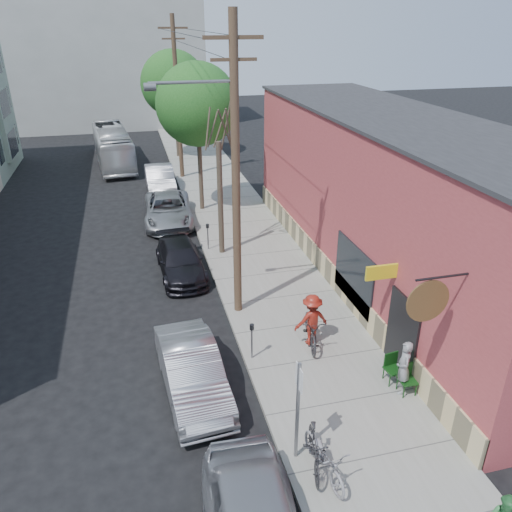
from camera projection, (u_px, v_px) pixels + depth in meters
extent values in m
plane|color=black|center=(183.00, 384.00, 14.83)|extent=(120.00, 120.00, 0.00)
cube|color=gray|center=(241.00, 231.00, 25.37)|extent=(4.50, 58.00, 0.15)
cube|color=#A53D41|center=(390.00, 202.00, 19.81)|extent=(5.00, 20.00, 6.50)
cube|color=#2B2B2D|center=(400.00, 117.00, 18.39)|extent=(5.20, 20.20, 0.12)
cube|color=#D6BE86|center=(326.00, 270.00, 20.41)|extent=(0.10, 20.00, 1.10)
cube|color=black|center=(402.00, 336.00, 14.83)|extent=(0.10, 1.60, 2.60)
cube|color=black|center=(354.00, 274.00, 17.77)|extent=(0.08, 3.00, 2.20)
cylinder|color=brown|center=(428.00, 301.00, 11.59)|extent=(1.10, 0.06, 1.10)
cube|color=yellow|center=(382.00, 272.00, 14.66)|extent=(1.00, 0.08, 0.45)
cube|color=#ACADA7|center=(108.00, 62.00, 48.57)|extent=(18.00, 8.00, 12.00)
cube|color=slate|center=(298.00, 412.00, 11.62)|extent=(0.07, 0.07, 2.80)
cube|color=silver|center=(299.00, 378.00, 11.19)|extent=(0.02, 0.45, 0.60)
cylinder|color=slate|center=(252.00, 343.00, 15.53)|extent=(0.06, 0.06, 1.10)
cylinder|color=black|center=(252.00, 327.00, 15.27)|extent=(0.14, 0.14, 0.18)
cylinder|color=slate|center=(208.00, 238.00, 22.98)|extent=(0.06, 0.06, 1.10)
cylinder|color=black|center=(207.00, 226.00, 22.72)|extent=(0.14, 0.14, 0.18)
cylinder|color=#503A28|center=(236.00, 178.00, 16.25)|extent=(0.28, 0.28, 10.00)
cube|color=#503A28|center=(233.00, 37.00, 14.44)|extent=(1.80, 0.12, 0.12)
cube|color=#503A28|center=(234.00, 60.00, 14.70)|extent=(1.40, 0.10, 0.10)
cylinder|color=slate|center=(150.00, 87.00, 14.45)|extent=(0.35, 0.24, 0.24)
cylinder|color=#503A28|center=(177.00, 100.00, 31.80)|extent=(0.28, 0.28, 10.00)
cube|color=#503A28|center=(173.00, 28.00, 29.99)|extent=(1.80, 0.12, 0.12)
cube|color=#503A28|center=(173.00, 39.00, 30.25)|extent=(1.40, 0.10, 0.10)
cylinder|color=#44392C|center=(220.00, 199.00, 21.84)|extent=(0.24, 0.24, 5.07)
cylinder|color=#44392C|center=(200.00, 162.00, 27.05)|extent=(0.24, 0.24, 5.35)
sphere|color=#276222|center=(197.00, 104.00, 25.75)|extent=(4.29, 4.29, 4.29)
cylinder|color=#44392C|center=(176.00, 123.00, 37.92)|extent=(0.24, 0.24, 5.06)
sphere|color=#276222|center=(174.00, 84.00, 36.70)|extent=(4.83, 4.83, 4.83)
imported|color=gray|center=(403.00, 367.00, 14.02)|extent=(0.55, 0.69, 1.65)
imported|color=maroon|center=(312.00, 320.00, 16.11)|extent=(1.22, 0.78, 1.78)
imported|color=black|center=(311.00, 329.00, 16.26)|extent=(1.13, 2.19, 1.10)
imported|color=black|center=(314.00, 450.00, 11.71)|extent=(0.88, 1.83, 1.06)
imported|color=gray|center=(324.00, 458.00, 11.54)|extent=(0.90, 1.97, 1.00)
imported|color=#98999F|center=(192.00, 371.00, 14.23)|extent=(1.89, 4.56, 1.47)
imported|color=black|center=(181.00, 260.00, 20.98)|extent=(1.95, 4.47, 1.28)
imported|color=#96999D|center=(168.00, 210.00, 26.32)|extent=(2.69, 5.35, 1.45)
imported|color=#ADADB5|center=(160.00, 179.00, 31.11)|extent=(1.71, 4.80, 1.58)
imported|color=white|center=(113.00, 146.00, 36.76)|extent=(3.13, 9.77, 2.67)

